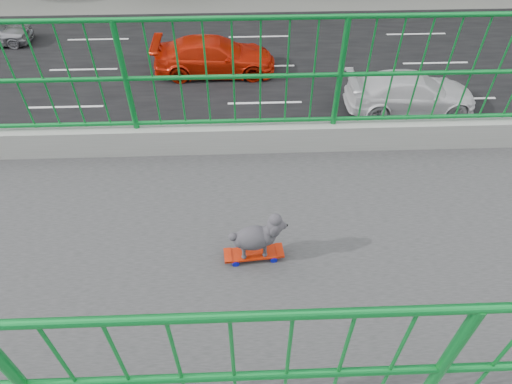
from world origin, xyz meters
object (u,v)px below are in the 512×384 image
object	(u,v)px
poodle	(257,236)
car_7	(411,93)
skateboard	(254,254)
car_1	(105,154)
car_3	(215,56)

from	to	relation	value
poodle	car_7	world-z (taller)	poodle
skateboard	car_7	distance (m)	15.41
poodle	car_1	xyz separation A→B (m)	(-9.25, -4.65, -6.62)
car_3	skateboard	bearing A→B (deg)	-175.63
car_1	car_3	distance (m)	7.26
poodle	car_3	xyz separation A→B (m)	(-15.65, -1.22, -6.51)
poodle	car_1	distance (m)	12.29
poodle	car_7	xyz separation A→B (m)	(-12.45, 6.48, -6.54)
skateboard	car_3	world-z (taller)	skateboard
car_3	car_7	bearing A→B (deg)	-112.56
poodle	car_3	size ratio (longest dim) A/B	0.09
poodle	car_1	bearing A→B (deg)	-158.41
skateboard	car_3	distance (m)	16.91
car_1	car_7	bearing A→B (deg)	106.04
car_1	car_7	xyz separation A→B (m)	(-3.20, 11.13, 0.08)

